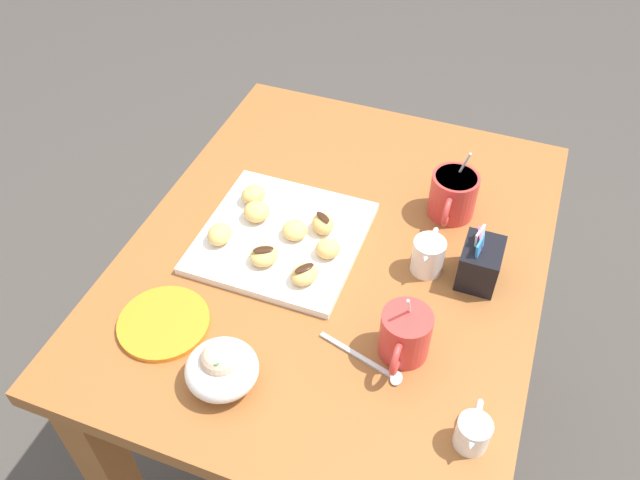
{
  "coord_description": "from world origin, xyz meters",
  "views": [
    {
      "loc": [
        0.81,
        0.27,
        1.65
      ],
      "look_at": [
        0.01,
        -0.03,
        0.76
      ],
      "focal_mm": 36.11,
      "sensor_mm": 36.0,
      "label": 1
    }
  ],
  "objects_px": {
    "beignet_3": "(295,230)",
    "beignet_0": "(323,224)",
    "saucer_orange_left": "(164,323)",
    "beignet_7": "(253,195)",
    "pastry_plate_square": "(282,237)",
    "cream_pitcher_white": "(428,254)",
    "beignet_1": "(257,211)",
    "beignet_5": "(304,274)",
    "coffee_mug_red_left": "(453,194)",
    "coffee_mug_red_right": "(405,334)",
    "beignet_6": "(264,256)",
    "sugar_caddy": "(480,263)",
    "ice_cream_bowl": "(222,367)",
    "beignet_2": "(328,249)",
    "chocolate_sauce_pitcher": "(473,432)",
    "dining_table": "(336,296)",
    "beignet_4": "(220,234)"
  },
  "relations": [
    {
      "from": "coffee_mug_red_right",
      "to": "beignet_2",
      "type": "relative_size",
      "value": 2.97
    },
    {
      "from": "coffee_mug_red_right",
      "to": "beignet_2",
      "type": "xyz_separation_m",
      "value": [
        -0.15,
        -0.19,
        -0.02
      ]
    },
    {
      "from": "saucer_orange_left",
      "to": "beignet_7",
      "type": "relative_size",
      "value": 3.0
    },
    {
      "from": "cream_pitcher_white",
      "to": "saucer_orange_left",
      "type": "distance_m",
      "value": 0.49
    },
    {
      "from": "chocolate_sauce_pitcher",
      "to": "beignet_4",
      "type": "bearing_deg",
      "value": -113.76
    },
    {
      "from": "cream_pitcher_white",
      "to": "beignet_5",
      "type": "xyz_separation_m",
      "value": [
        0.12,
        -0.2,
        -0.01
      ]
    },
    {
      "from": "ice_cream_bowl",
      "to": "beignet_5",
      "type": "xyz_separation_m",
      "value": [
        -0.23,
        0.05,
        -0.01
      ]
    },
    {
      "from": "ice_cream_bowl",
      "to": "saucer_orange_left",
      "type": "xyz_separation_m",
      "value": [
        -0.06,
        -0.15,
        -0.03
      ]
    },
    {
      "from": "beignet_6",
      "to": "chocolate_sauce_pitcher",
      "type": "bearing_deg",
      "value": 63.59
    },
    {
      "from": "dining_table",
      "to": "beignet_1",
      "type": "relative_size",
      "value": 18.33
    },
    {
      "from": "pastry_plate_square",
      "to": "cream_pitcher_white",
      "type": "bearing_deg",
      "value": 95.41
    },
    {
      "from": "beignet_3",
      "to": "coffee_mug_red_left",
      "type": "bearing_deg",
      "value": 124.93
    },
    {
      "from": "ice_cream_bowl",
      "to": "beignet_7",
      "type": "bearing_deg",
      "value": -162.26
    },
    {
      "from": "beignet_7",
      "to": "pastry_plate_square",
      "type": "bearing_deg",
      "value": 52.52
    },
    {
      "from": "beignet_6",
      "to": "coffee_mug_red_right",
      "type": "bearing_deg",
      "value": 72.37
    },
    {
      "from": "pastry_plate_square",
      "to": "beignet_6",
      "type": "bearing_deg",
      "value": -2.18
    },
    {
      "from": "pastry_plate_square",
      "to": "beignet_5",
      "type": "distance_m",
      "value": 0.13
    },
    {
      "from": "cream_pitcher_white",
      "to": "saucer_orange_left",
      "type": "xyz_separation_m",
      "value": [
        0.29,
        -0.4,
        -0.03
      ]
    },
    {
      "from": "beignet_4",
      "to": "beignet_6",
      "type": "relative_size",
      "value": 1.01
    },
    {
      "from": "beignet_3",
      "to": "beignet_0",
      "type": "bearing_deg",
      "value": 125.34
    },
    {
      "from": "pastry_plate_square",
      "to": "beignet_3",
      "type": "relative_size",
      "value": 5.93
    },
    {
      "from": "coffee_mug_red_left",
      "to": "coffee_mug_red_right",
      "type": "xyz_separation_m",
      "value": [
        0.36,
        0.0,
        -0.0
      ]
    },
    {
      "from": "beignet_0",
      "to": "beignet_3",
      "type": "bearing_deg",
      "value": -54.66
    },
    {
      "from": "dining_table",
      "to": "pastry_plate_square",
      "type": "bearing_deg",
      "value": -82.75
    },
    {
      "from": "pastry_plate_square",
      "to": "beignet_3",
      "type": "distance_m",
      "value": 0.03
    },
    {
      "from": "coffee_mug_red_right",
      "to": "beignet_3",
      "type": "relative_size",
      "value": 2.71
    },
    {
      "from": "saucer_orange_left",
      "to": "beignet_3",
      "type": "bearing_deg",
      "value": 152.86
    },
    {
      "from": "beignet_0",
      "to": "beignet_6",
      "type": "distance_m",
      "value": 0.14
    },
    {
      "from": "coffee_mug_red_left",
      "to": "pastry_plate_square",
      "type": "bearing_deg",
      "value": -56.49
    },
    {
      "from": "saucer_orange_left",
      "to": "beignet_1",
      "type": "xyz_separation_m",
      "value": [
        -0.29,
        0.05,
        0.03
      ]
    },
    {
      "from": "coffee_mug_red_left",
      "to": "sugar_caddy",
      "type": "xyz_separation_m",
      "value": [
        0.16,
        0.09,
        -0.01
      ]
    },
    {
      "from": "sugar_caddy",
      "to": "beignet_4",
      "type": "bearing_deg",
      "value": -79.07
    },
    {
      "from": "cream_pitcher_white",
      "to": "beignet_1",
      "type": "xyz_separation_m",
      "value": [
        0.0,
        -0.35,
        -0.01
      ]
    },
    {
      "from": "beignet_0",
      "to": "chocolate_sauce_pitcher",
      "type": "bearing_deg",
      "value": 47.33
    },
    {
      "from": "coffee_mug_red_right",
      "to": "cream_pitcher_white",
      "type": "relative_size",
      "value": 1.33
    },
    {
      "from": "cream_pitcher_white",
      "to": "pastry_plate_square",
      "type": "bearing_deg",
      "value": -84.59
    },
    {
      "from": "ice_cream_bowl",
      "to": "chocolate_sauce_pitcher",
      "type": "height_order",
      "value": "ice_cream_bowl"
    },
    {
      "from": "beignet_5",
      "to": "ice_cream_bowl",
      "type": "bearing_deg",
      "value": -11.77
    },
    {
      "from": "coffee_mug_red_left",
      "to": "saucer_orange_left",
      "type": "height_order",
      "value": "coffee_mug_red_left"
    },
    {
      "from": "coffee_mug_red_right",
      "to": "beignet_0",
      "type": "distance_m",
      "value": 0.3
    },
    {
      "from": "beignet_0",
      "to": "beignet_1",
      "type": "height_order",
      "value": "beignet_1"
    },
    {
      "from": "coffee_mug_red_right",
      "to": "beignet_2",
      "type": "distance_m",
      "value": 0.24
    },
    {
      "from": "coffee_mug_red_left",
      "to": "beignet_5",
      "type": "relative_size",
      "value": 2.62
    },
    {
      "from": "coffee_mug_red_right",
      "to": "saucer_orange_left",
      "type": "relative_size",
      "value": 0.87
    },
    {
      "from": "coffee_mug_red_left",
      "to": "beignet_1",
      "type": "xyz_separation_m",
      "value": [
        0.17,
        -0.36,
        -0.02
      ]
    },
    {
      "from": "beignet_5",
      "to": "beignet_3",
      "type": "bearing_deg",
      "value": -149.31
    },
    {
      "from": "coffee_mug_red_left",
      "to": "chocolate_sauce_pitcher",
      "type": "height_order",
      "value": "coffee_mug_red_left"
    },
    {
      "from": "coffee_mug_red_right",
      "to": "ice_cream_bowl",
      "type": "relative_size",
      "value": 1.18
    },
    {
      "from": "pastry_plate_square",
      "to": "beignet_1",
      "type": "relative_size",
      "value": 5.76
    },
    {
      "from": "sugar_caddy",
      "to": "beignet_2",
      "type": "distance_m",
      "value": 0.28
    }
  ]
}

